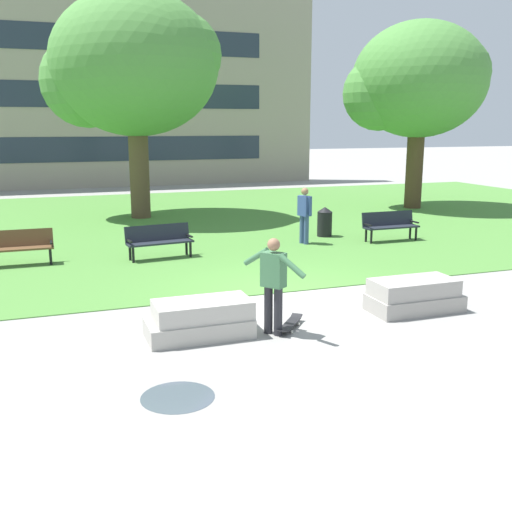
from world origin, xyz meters
The scene contains 15 objects.
ground_plane centered at (0.00, 0.00, 0.00)m, with size 140.00×140.00×0.00m, color gray.
grass_lawn centered at (0.00, 10.00, 0.01)m, with size 40.00×20.00×0.02m, color #4C8438.
concrete_block_center centered at (-2.41, -2.05, 0.31)m, with size 1.80×0.90×0.64m.
concrete_block_left centered at (1.90, -2.04, 0.31)m, with size 1.80×0.90×0.64m.
person_skateboarder centered at (-1.18, -2.36, 0.97)m, with size 0.70×1.36×1.71m.
skateboard centered at (-0.80, -2.20, 0.09)m, with size 0.80×0.92×0.14m.
puddle centered at (-3.30, -4.24, 0.00)m, with size 1.00×1.00×0.01m, color #47515B.
park_bench_near_left centered at (-1.93, 4.30, 0.54)m, with size 1.85×0.74×0.90m.
park_bench_near_right centered at (-5.54, 4.72, 0.54)m, with size 1.80×0.53×0.90m.
park_bench_far_left centered at (5.35, 4.37, 0.54)m, with size 1.80×0.53×0.90m.
tree_far_left centered at (-1.32, 11.80, 5.70)m, with size 6.54×6.23×8.41m.
tree_far_right centered at (10.32, 10.63, 5.33)m, with size 5.90×5.62×7.78m.
trash_bin centered at (3.75, 5.71, 0.50)m, with size 0.49×0.49×0.96m.
person_bystander_near_lawn centered at (2.61, 4.81, 0.98)m, with size 0.34×0.62×1.71m.
building_facade_distant centered at (-2.29, 24.50, 5.74)m, with size 27.71×1.03×11.48m.
Camera 1 is at (-4.81, -11.62, 3.60)m, focal length 42.00 mm.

